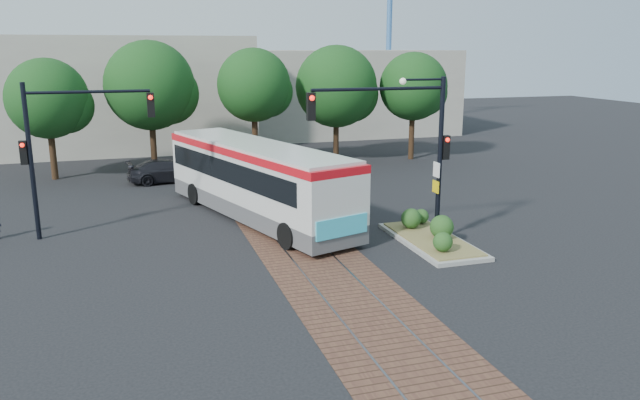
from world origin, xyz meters
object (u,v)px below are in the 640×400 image
Objects in this scene: city_bus at (256,177)px; traffic_island at (431,234)px; parked_car at (168,171)px; signal_pole_main at (410,135)px; signal_pole_left at (61,139)px.

city_bus reaches higher than traffic_island.
traffic_island is at bearing -155.17° from parked_car.
signal_pole_main reaches higher than city_bus.
signal_pole_left is (-7.56, -0.49, 2.04)m from city_bus.
traffic_island is 0.87× the size of signal_pole_left.
signal_pole_left is at bearing 147.98° from parked_car.
signal_pole_left is at bearing 158.55° from signal_pole_main.
city_bus is at bearing 3.73° from signal_pole_left.
city_bus is 7.85m from signal_pole_left.
city_bus is 2.38× the size of traffic_island.
signal_pole_main is at bearing -66.29° from city_bus.
traffic_island is at bearing -61.44° from city_bus.
signal_pole_left is 10.84m from parked_car.
city_bus reaches higher than parked_car.
signal_pole_main is (4.67, -5.30, 2.34)m from city_bus.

